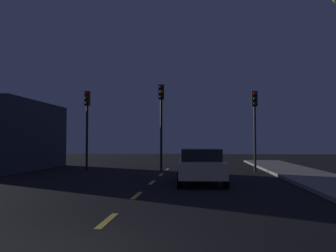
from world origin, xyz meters
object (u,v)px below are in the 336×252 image
at_px(traffic_signal_right, 255,115).
at_px(car_stopped_ahead, 201,165).
at_px(traffic_signal_center, 161,111).
at_px(traffic_signal_left, 87,115).

bearing_deg(traffic_signal_right, car_stopped_ahead, -118.80).
bearing_deg(traffic_signal_center, traffic_signal_right, -0.01).
distance_m(traffic_signal_left, traffic_signal_right, 10.15).
distance_m(traffic_signal_left, traffic_signal_center, 4.60).
bearing_deg(traffic_signal_left, traffic_signal_center, 0.01).
bearing_deg(traffic_signal_right, traffic_signal_left, 180.00).
distance_m(traffic_signal_center, traffic_signal_right, 5.56).
xyz_separation_m(traffic_signal_left, traffic_signal_center, (4.60, 0.00, 0.21)).
relative_size(traffic_signal_center, car_stopped_ahead, 1.12).
bearing_deg(traffic_signal_center, car_stopped_ahead, -68.20).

